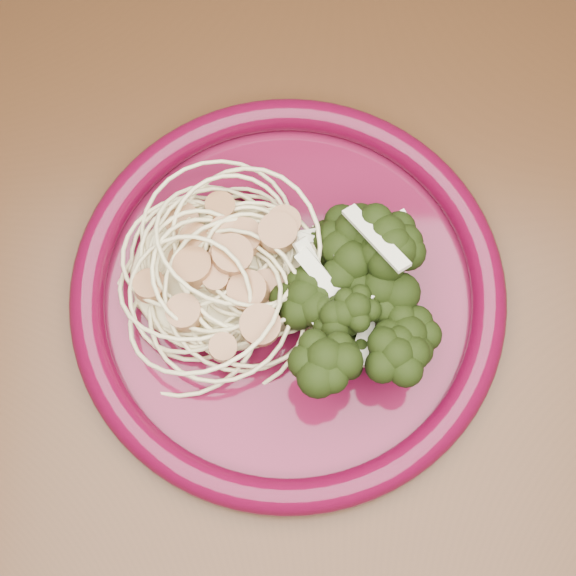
# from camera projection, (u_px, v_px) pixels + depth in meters

# --- Properties ---
(dining_table) EXTENTS (1.20, 0.80, 0.75)m
(dining_table) POSITION_uv_depth(u_px,v_px,m) (199.00, 302.00, 0.70)
(dining_table) COLOR #472814
(dining_table) RESTS_ON ground
(dinner_plate) EXTENTS (0.39, 0.39, 0.03)m
(dinner_plate) POSITION_uv_depth(u_px,v_px,m) (288.00, 292.00, 0.59)
(dinner_plate) COLOR #530C23
(dinner_plate) RESTS_ON dining_table
(spaghetti_pile) EXTENTS (0.17, 0.15, 0.03)m
(spaghetti_pile) POSITION_uv_depth(u_px,v_px,m) (223.00, 269.00, 0.58)
(spaghetti_pile) COLOR beige
(spaghetti_pile) RESTS_ON dinner_plate
(scallop_cluster) EXTENTS (0.17, 0.17, 0.05)m
(scallop_cluster) POSITION_uv_depth(u_px,v_px,m) (219.00, 250.00, 0.55)
(scallop_cluster) COLOR #AB774A
(scallop_cluster) RESTS_ON spaghetti_pile
(broccoli_pile) EXTENTS (0.14, 0.18, 0.06)m
(broccoli_pile) POSITION_uv_depth(u_px,v_px,m) (370.00, 304.00, 0.56)
(broccoli_pile) COLOR black
(broccoli_pile) RESTS_ON dinner_plate
(onion_garnish) EXTENTS (0.09, 0.12, 0.06)m
(onion_garnish) POSITION_uv_depth(u_px,v_px,m) (375.00, 288.00, 0.53)
(onion_garnish) COLOR beige
(onion_garnish) RESTS_ON broccoli_pile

